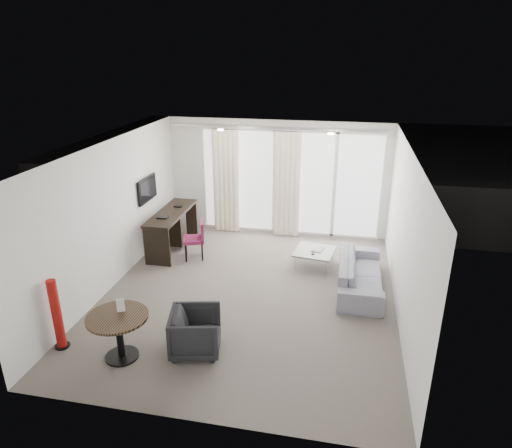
% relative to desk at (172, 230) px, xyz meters
% --- Properties ---
extents(floor, '(5.00, 6.00, 0.00)m').
position_rel_desk_xyz_m(floor, '(2.02, -1.58, -0.42)').
color(floor, '#605850').
rests_on(floor, ground).
extents(ceiling, '(5.00, 6.00, 0.00)m').
position_rel_desk_xyz_m(ceiling, '(2.02, -1.58, 2.18)').
color(ceiling, white).
rests_on(ceiling, ground).
extents(wall_left, '(0.00, 6.00, 2.60)m').
position_rel_desk_xyz_m(wall_left, '(-0.48, -1.58, 0.88)').
color(wall_left, silver).
rests_on(wall_left, ground).
extents(wall_right, '(0.00, 6.00, 2.60)m').
position_rel_desk_xyz_m(wall_right, '(4.52, -1.58, 0.88)').
color(wall_right, silver).
rests_on(wall_right, ground).
extents(wall_front, '(5.00, 0.00, 2.60)m').
position_rel_desk_xyz_m(wall_front, '(2.02, -4.58, 0.88)').
color(wall_front, silver).
rests_on(wall_front, ground).
extents(window_panel, '(4.00, 0.02, 2.38)m').
position_rel_desk_xyz_m(window_panel, '(2.32, 1.41, 0.78)').
color(window_panel, white).
rests_on(window_panel, ground).
extents(window_frame, '(4.10, 0.06, 2.44)m').
position_rel_desk_xyz_m(window_frame, '(2.32, 1.39, 0.78)').
color(window_frame, white).
rests_on(window_frame, ground).
extents(curtain_left, '(0.60, 0.20, 2.38)m').
position_rel_desk_xyz_m(curtain_left, '(0.87, 1.24, 0.78)').
color(curtain_left, '#F1E2C4').
rests_on(curtain_left, ground).
extents(curtain_right, '(0.60, 0.20, 2.38)m').
position_rel_desk_xyz_m(curtain_right, '(2.27, 1.24, 0.78)').
color(curtain_right, '#F1E2C4').
rests_on(curtain_right, ground).
extents(curtain_track, '(4.80, 0.04, 0.04)m').
position_rel_desk_xyz_m(curtain_track, '(2.02, 1.24, 2.03)').
color(curtain_track, '#B2B2B7').
rests_on(curtain_track, ceiling).
extents(downlight_a, '(0.12, 0.12, 0.02)m').
position_rel_desk_xyz_m(downlight_a, '(1.12, 0.02, 2.17)').
color(downlight_a, '#FFE0B2').
rests_on(downlight_a, ceiling).
extents(downlight_b, '(0.12, 0.12, 0.02)m').
position_rel_desk_xyz_m(downlight_b, '(3.22, 0.02, 2.17)').
color(downlight_b, '#FFE0B2').
rests_on(downlight_b, ceiling).
extents(desk, '(0.56, 1.79, 0.84)m').
position_rel_desk_xyz_m(desk, '(0.00, 0.00, 0.00)').
color(desk, black).
rests_on(desk, floor).
extents(tv, '(0.05, 0.80, 0.50)m').
position_rel_desk_xyz_m(tv, '(-0.43, -0.13, 0.93)').
color(tv, black).
rests_on(tv, wall_left).
extents(desk_chair, '(0.55, 0.53, 0.80)m').
position_rel_desk_xyz_m(desk_chair, '(0.59, -0.36, -0.02)').
color(desk_chair, maroon).
rests_on(desk_chair, floor).
extents(round_table, '(1.06, 1.06, 0.67)m').
position_rel_desk_xyz_m(round_table, '(0.63, -3.64, -0.08)').
color(round_table, '#302214').
rests_on(round_table, floor).
extents(menu_card, '(0.11, 0.05, 0.19)m').
position_rel_desk_xyz_m(menu_card, '(0.63, -3.53, 0.30)').
color(menu_card, white).
rests_on(menu_card, round_table).
extents(red_lamp, '(0.24, 0.24, 1.09)m').
position_rel_desk_xyz_m(red_lamp, '(-0.34, -3.60, 0.12)').
color(red_lamp, maroon).
rests_on(red_lamp, floor).
extents(tub_armchair, '(0.84, 0.82, 0.64)m').
position_rel_desk_xyz_m(tub_armchair, '(1.62, -3.30, -0.10)').
color(tub_armchair, black).
rests_on(tub_armchair, floor).
extents(coffee_table, '(0.85, 0.85, 0.34)m').
position_rel_desk_xyz_m(coffee_table, '(3.05, -0.24, -0.25)').
color(coffee_table, gray).
rests_on(coffee_table, floor).
extents(remote, '(0.06, 0.17, 0.02)m').
position_rel_desk_xyz_m(remote, '(3.03, -0.37, -0.06)').
color(remote, black).
rests_on(remote, coffee_table).
extents(magazine, '(0.25, 0.30, 0.01)m').
position_rel_desk_xyz_m(magazine, '(3.11, -0.18, -0.06)').
color(magazine, gray).
rests_on(magazine, coffee_table).
extents(sofa, '(0.76, 1.95, 0.57)m').
position_rel_desk_xyz_m(sofa, '(3.93, -0.97, -0.13)').
color(sofa, gray).
rests_on(sofa, floor).
extents(terrace_slab, '(5.60, 3.00, 0.12)m').
position_rel_desk_xyz_m(terrace_slab, '(2.32, 2.92, -0.48)').
color(terrace_slab, '#4D4D50').
rests_on(terrace_slab, ground).
extents(rattan_chair_a, '(0.70, 0.70, 0.91)m').
position_rel_desk_xyz_m(rattan_chair_a, '(2.65, 2.97, 0.04)').
color(rattan_chair_a, brown).
rests_on(rattan_chair_a, terrace_slab).
extents(rattan_chair_b, '(0.67, 0.67, 0.79)m').
position_rel_desk_xyz_m(rattan_chair_b, '(3.74, 2.63, -0.03)').
color(rattan_chair_b, brown).
rests_on(rattan_chair_b, terrace_slab).
extents(rattan_table, '(0.65, 0.65, 0.49)m').
position_rel_desk_xyz_m(rattan_table, '(3.45, 2.10, -0.18)').
color(rattan_table, brown).
rests_on(rattan_table, terrace_slab).
extents(balustrade, '(5.50, 0.06, 1.05)m').
position_rel_desk_xyz_m(balustrade, '(2.32, 4.37, 0.08)').
color(balustrade, '#B2B2B7').
rests_on(balustrade, terrace_slab).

